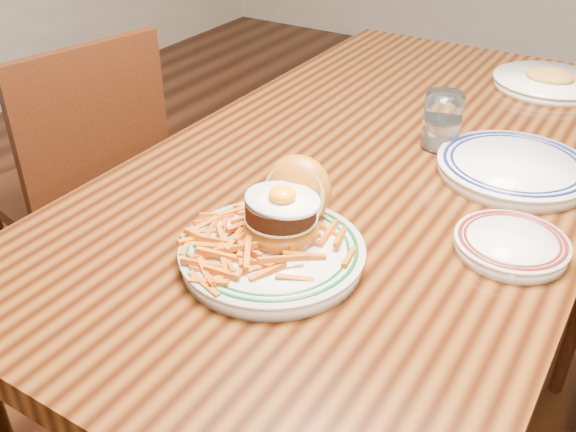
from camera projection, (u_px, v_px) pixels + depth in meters
The scene contains 8 objects.
floor at pixel (360, 409), 1.70m from camera, with size 6.00×6.00×0.00m, color black.
table at pixel (379, 193), 1.35m from camera, with size 0.85×1.60×0.75m.
chair_left at pixel (83, 183), 1.77m from camera, with size 0.49×0.49×0.88m.
main_plate at pixel (277, 236), 0.99m from camera, with size 0.29×0.30×0.14m.
side_plate at pixel (511, 244), 1.01m from camera, with size 0.18×0.18×0.03m.
rear_plate at pixel (514, 167), 1.22m from camera, with size 0.29×0.29×0.03m.
water_glass at pixel (442, 124), 1.31m from camera, with size 0.08×0.08×0.12m.
far_plate at pixel (549, 82), 1.61m from camera, with size 0.27×0.27×0.05m.
Camera 1 is at (0.45, -1.09, 1.34)m, focal length 40.00 mm.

